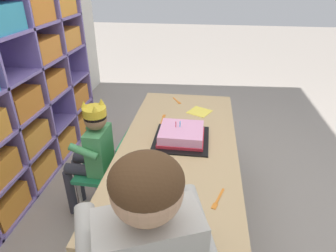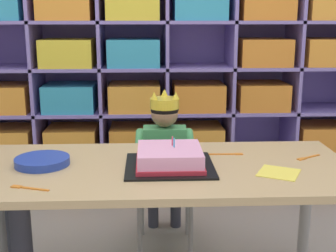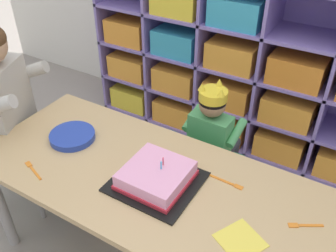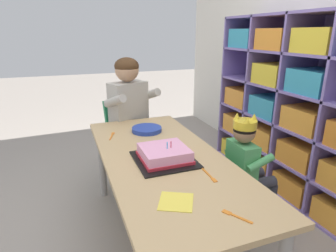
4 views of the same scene
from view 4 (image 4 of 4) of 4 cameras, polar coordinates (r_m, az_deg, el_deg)
ground at (r=1.94m, az=-0.89°, el=-22.41°), size 16.00×16.00×0.00m
storage_cubby_shelf at (r=2.23m, az=30.58°, el=0.20°), size 2.44×0.37×1.40m
activity_table at (r=1.64m, az=-0.99°, el=-8.30°), size 1.51×0.65×0.60m
classroom_chair_blue at (r=1.86m, az=12.66°, el=-11.60°), size 0.32×0.33×0.58m
child_with_crown at (r=1.85m, az=15.73°, el=-6.88°), size 0.30×0.31×0.81m
classroom_chair_adult_side at (r=2.47m, az=-8.32°, el=-0.95°), size 0.43×0.41×0.72m
adult_helper_seated at (r=2.32m, az=-6.96°, el=3.47°), size 0.49×0.47×1.08m
birthday_cake_on_tray at (r=1.55m, az=-0.75°, el=-5.84°), size 0.33×0.32×0.11m
paper_plate_stack at (r=2.01m, az=-4.30°, el=-0.68°), size 0.21×0.21×0.03m
paper_napkin_square at (r=1.21m, az=1.63°, el=-14.98°), size 0.19×0.19×0.00m
fork_at_table_front_edge at (r=1.16m, az=13.35°, el=-17.18°), size 0.12×0.08×0.00m
fork_near_child_seat at (r=1.96m, az=-11.23°, el=-1.89°), size 0.14×0.06×0.00m
fork_near_cake_tray at (r=1.42m, az=8.41°, el=-9.90°), size 0.15×0.02×0.00m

